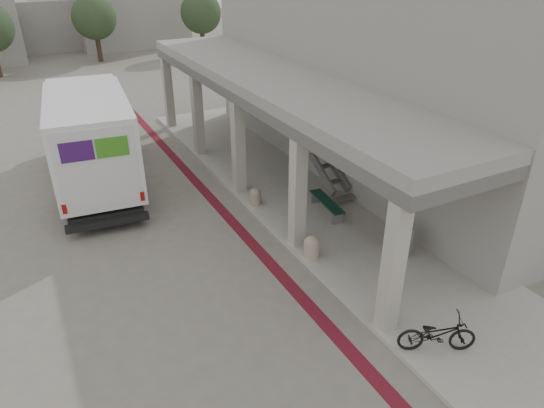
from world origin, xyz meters
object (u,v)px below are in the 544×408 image
utility_cabinet (400,240)px  bicycle_black (437,334)px  fedex_truck (91,136)px  bench (327,204)px

utility_cabinet → bicycle_black: utility_cabinet is taller
fedex_truck → utility_cabinet: size_ratio=8.99×
bench → bicycle_black: size_ratio=1.11×
bicycle_black → utility_cabinet: bearing=-1.7°
bench → bicycle_black: 6.34m
fedex_truck → bench: 8.72m
bench → bicycle_black: bearing=-95.3°
fedex_truck → bicycle_black: 13.22m
fedex_truck → bicycle_black: (4.76, -12.27, -1.29)m
bench → utility_cabinet: bearing=-74.7°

